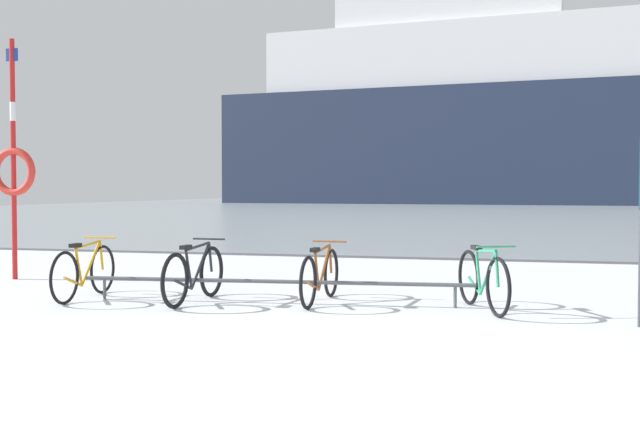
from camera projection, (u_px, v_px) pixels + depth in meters
ground at (488, 208)px, 57.85m from camera, size 80.00×132.00×0.08m
bike_rack at (273, 282)px, 9.35m from camera, size 5.02×0.51×0.31m
bicycle_0 at (85, 272)px, 9.75m from camera, size 0.46×1.66×0.79m
bicycle_1 at (194, 274)px, 9.44m from camera, size 0.46×1.71×0.80m
bicycle_2 at (320, 276)px, 9.40m from camera, size 0.46×1.72×0.76m
bicycle_3 at (483, 280)px, 8.80m from camera, size 0.71×1.53×0.81m
rescue_post at (13, 166)px, 11.80m from camera, size 0.78×0.12×3.83m
ferry_ship at (456, 117)px, 70.94m from camera, size 46.89×13.64×24.69m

